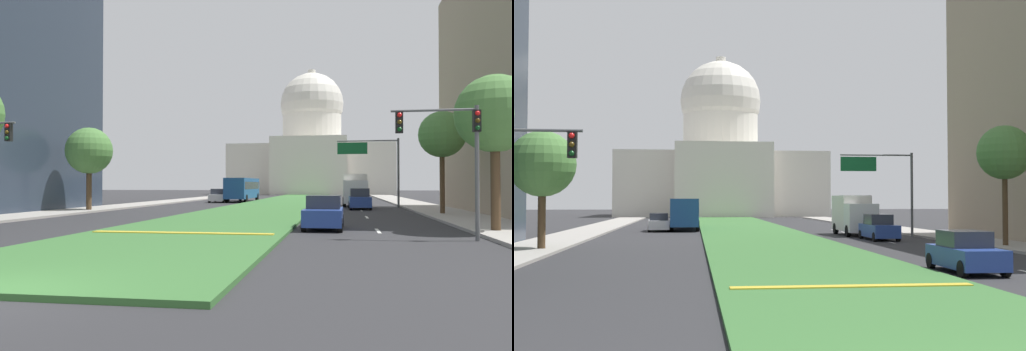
# 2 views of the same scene
# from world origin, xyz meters

# --- Properties ---
(ground_plane) EXTENTS (260.00, 260.00, 0.00)m
(ground_plane) POSITION_xyz_m (0.00, 54.94, 0.00)
(ground_plane) COLOR #2B2B2D
(grass_median) EXTENTS (8.55, 98.89, 0.14)m
(grass_median) POSITION_xyz_m (0.00, 49.44, 0.07)
(grass_median) COLOR #386B33
(grass_median) RESTS_ON ground_plane
(median_curb_nose) EXTENTS (7.69, 0.50, 0.04)m
(median_curb_nose) POSITION_xyz_m (0.00, 11.71, 0.16)
(median_curb_nose) COLOR gold
(median_curb_nose) RESTS_ON grass_median
(lane_dashes_right) EXTENTS (0.16, 38.38, 0.01)m
(lane_dashes_right) POSITION_xyz_m (8.22, 34.99, 0.00)
(lane_dashes_right) COLOR silver
(lane_dashes_right) RESTS_ON ground_plane
(sidewalk_left) EXTENTS (4.00, 98.89, 0.15)m
(sidewalk_left) POSITION_xyz_m (-14.16, 43.95, 0.07)
(sidewalk_left) COLOR #9E9991
(sidewalk_left) RESTS_ON ground_plane
(sidewalk_right) EXTENTS (4.00, 98.89, 0.15)m
(sidewalk_right) POSITION_xyz_m (14.16, 43.95, 0.07)
(sidewalk_right) COLOR #9E9991
(sidewalk_right) RESTS_ON ground_plane
(capitol_building) EXTENTS (35.69, 27.78, 28.91)m
(capitol_building) POSITION_xyz_m (0.00, 109.15, 9.66)
(capitol_building) COLOR silver
(capitol_building) RESTS_ON ground_plane
(traffic_light_near_right) EXTENTS (3.34, 0.35, 5.20)m
(traffic_light_near_right) POSITION_xyz_m (10.82, 11.96, 3.80)
(traffic_light_near_right) COLOR #515456
(traffic_light_near_right) RESTS_ON ground_plane
(overhead_guide_sign) EXTENTS (5.74, 0.20, 6.50)m
(overhead_guide_sign) POSITION_xyz_m (9.70, 40.33, 4.66)
(overhead_guide_sign) COLOR #515456
(overhead_guide_sign) RESTS_ON ground_plane
(street_tree_right_near) EXTENTS (3.45, 3.45, 7.04)m
(street_tree_right_near) POSITION_xyz_m (13.26, 15.29, 5.26)
(street_tree_right_near) COLOR #4C3823
(street_tree_right_near) RESTS_ON ground_plane
(street_tree_left_mid) EXTENTS (3.71, 3.71, 6.73)m
(street_tree_left_mid) POSITION_xyz_m (-13.36, 29.29, 4.84)
(street_tree_left_mid) COLOR #4C3823
(street_tree_left_mid) RESTS_ON ground_plane
(street_tree_right_mid) EXTENTS (3.25, 3.25, 7.32)m
(street_tree_right_mid) POSITION_xyz_m (13.55, 28.63, 5.65)
(street_tree_right_mid) COLOR #4C3823
(street_tree_right_mid) RESTS_ON ground_plane
(sedan_lead_stopped) EXTENTS (1.94, 4.29, 1.64)m
(sedan_lead_stopped) POSITION_xyz_m (5.69, 16.33, 0.77)
(sedan_lead_stopped) COLOR navy
(sedan_lead_stopped) RESTS_ON ground_plane
(sedan_midblock) EXTENTS (1.90, 4.43, 1.82)m
(sedan_midblock) POSITION_xyz_m (8.16, 36.75, 0.85)
(sedan_midblock) COLOR navy
(sedan_midblock) RESTS_ON ground_plane
(sedan_distant) EXTENTS (2.16, 4.78, 1.65)m
(sedan_distant) POSITION_xyz_m (-8.05, 51.50, 0.78)
(sedan_distant) COLOR silver
(sedan_distant) RESTS_ON ground_plane
(box_truck_delivery) EXTENTS (2.40, 6.40, 3.20)m
(box_truck_delivery) POSITION_xyz_m (7.93, 43.07, 1.68)
(box_truck_delivery) COLOR silver
(box_truck_delivery) RESTS_ON ground_plane
(city_bus) EXTENTS (2.62, 11.00, 2.95)m
(city_bus) POSITION_xyz_m (-5.69, 54.40, 1.77)
(city_bus) COLOR #1E4C8C
(city_bus) RESTS_ON ground_plane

